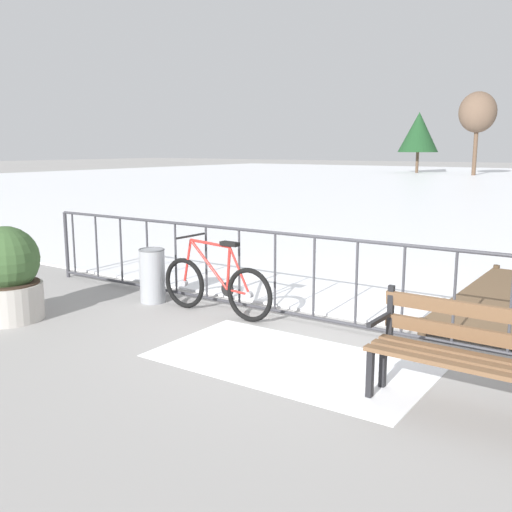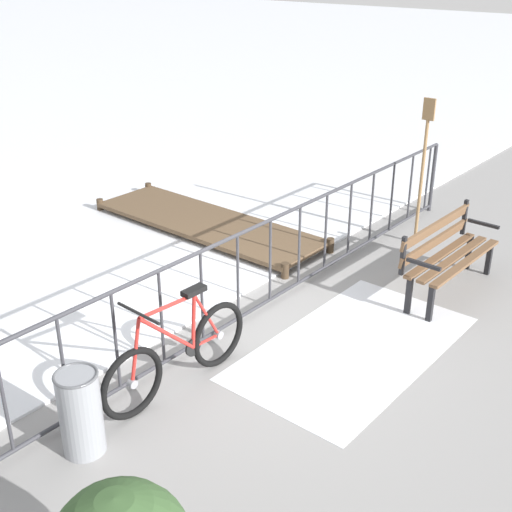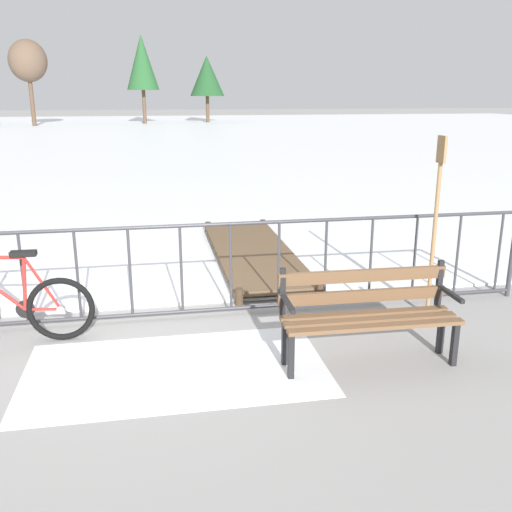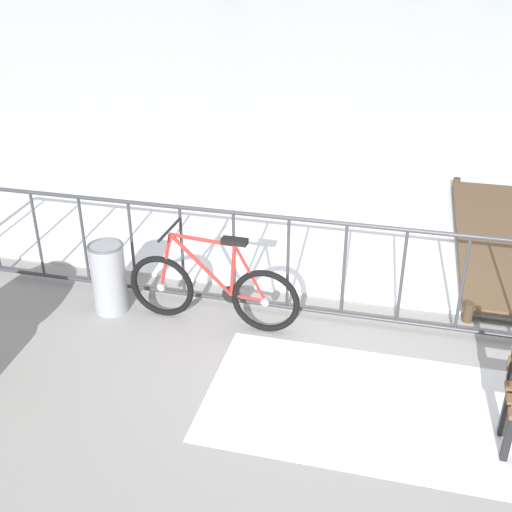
# 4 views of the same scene
# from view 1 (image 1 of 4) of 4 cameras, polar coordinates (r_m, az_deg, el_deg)

# --- Properties ---
(ground_plane) EXTENTS (160.00, 160.00, 0.00)m
(ground_plane) POSITION_cam_1_polar(r_m,az_deg,el_deg) (6.97, 5.61, -6.65)
(ground_plane) COLOR gray
(snow_patch) EXTENTS (2.70, 1.49, 0.01)m
(snow_patch) POSITION_cam_1_polar(r_m,az_deg,el_deg) (5.80, 3.37, -10.22)
(snow_patch) COLOR white
(snow_patch) RESTS_ON ground
(railing_fence) EXTENTS (9.06, 0.06, 1.07)m
(railing_fence) POSITION_cam_1_polar(r_m,az_deg,el_deg) (6.83, 5.70, -2.16)
(railing_fence) COLOR #38383D
(railing_fence) RESTS_ON ground
(bicycle_near_railing) EXTENTS (1.71, 0.52, 0.97)m
(bicycle_near_railing) POSITION_cam_1_polar(r_m,az_deg,el_deg) (7.25, -3.97, -2.93)
(bicycle_near_railing) COLOR black
(bicycle_near_railing) RESTS_ON ground
(park_bench) EXTENTS (1.61, 0.51, 0.89)m
(park_bench) POSITION_cam_1_polar(r_m,az_deg,el_deg) (4.90, 20.61, -8.57)
(park_bench) COLOR brown
(park_bench) RESTS_ON ground
(planter_with_shrub) EXTENTS (0.82, 0.82, 1.15)m
(planter_with_shrub) POSITION_cam_1_polar(r_m,az_deg,el_deg) (7.60, -23.29, -1.74)
(planter_with_shrub) COLOR #ADA8A0
(planter_with_shrub) RESTS_ON ground
(trash_bin) EXTENTS (0.35, 0.35, 0.73)m
(trash_bin) POSITION_cam_1_polar(r_m,az_deg,el_deg) (7.94, -10.13, -1.86)
(trash_bin) COLOR gray
(trash_bin) RESTS_ON ground
(wooden_dock) EXTENTS (1.10, 3.69, 0.20)m
(wooden_dock) POSITION_cam_1_polar(r_m,az_deg,el_deg) (8.31, 23.23, -3.79)
(wooden_dock) COLOR brown
(wooden_dock) RESTS_ON ground
(tree_far_west) EXTENTS (3.18, 3.18, 4.84)m
(tree_far_west) POSITION_cam_1_polar(r_m,az_deg,el_deg) (49.32, 15.67, 11.61)
(tree_far_west) COLOR brown
(tree_far_west) RESTS_ON ground
(tree_east_mid) EXTENTS (2.66, 2.66, 6.03)m
(tree_east_mid) POSITION_cam_1_polar(r_m,az_deg,el_deg) (46.21, 20.92, 12.99)
(tree_east_mid) COLOR brown
(tree_east_mid) RESTS_ON ground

